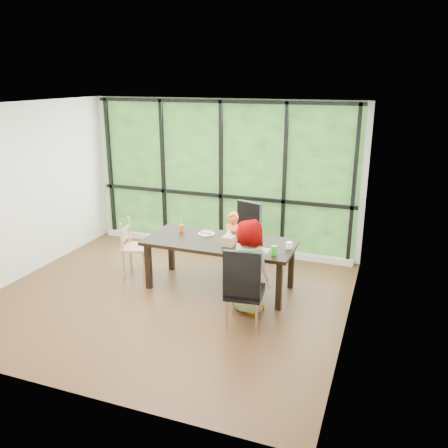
{
  "coord_description": "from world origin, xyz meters",
  "views": [
    {
      "loc": [
        2.88,
        -5.46,
        3.06
      ],
      "look_at": [
        0.69,
        0.48,
        1.05
      ],
      "focal_mm": 37.48,
      "sensor_mm": 36.0,
      "label": 1
    }
  ],
  "objects_px": {
    "chair_window_leather": "(242,236)",
    "plate_near": "(253,251)",
    "dining_table": "(220,264)",
    "child_older": "(251,267)",
    "plate_far": "(206,234)",
    "chair_end_beech": "(136,247)",
    "orange_cup": "(181,228)",
    "tissue_box": "(229,241)",
    "chair_interior_leather": "(245,286)",
    "green_cup": "(274,250)",
    "white_mug": "(289,245)",
    "child_toddler": "(233,243)"
  },
  "relations": [
    {
      "from": "chair_interior_leather",
      "to": "orange_cup",
      "type": "height_order",
      "value": "chair_interior_leather"
    },
    {
      "from": "dining_table",
      "to": "chair_interior_leather",
      "type": "bearing_deg",
      "value": -53.65
    },
    {
      "from": "plate_near",
      "to": "orange_cup",
      "type": "distance_m",
      "value": 1.37
    },
    {
      "from": "child_toddler",
      "to": "plate_near",
      "type": "xyz_separation_m",
      "value": [
        0.58,
        -0.81,
        0.24
      ]
    },
    {
      "from": "dining_table",
      "to": "green_cup",
      "type": "distance_m",
      "value": 1.03
    },
    {
      "from": "orange_cup",
      "to": "chair_interior_leather",
      "type": "bearing_deg",
      "value": -38.82
    },
    {
      "from": "child_toddler",
      "to": "white_mug",
      "type": "height_order",
      "value": "child_toddler"
    },
    {
      "from": "child_toddler",
      "to": "chair_window_leather",
      "type": "bearing_deg",
      "value": 92.0
    },
    {
      "from": "tissue_box",
      "to": "chair_interior_leather",
      "type": "bearing_deg",
      "value": -57.78
    },
    {
      "from": "child_toddler",
      "to": "tissue_box",
      "type": "distance_m",
      "value": 0.8
    },
    {
      "from": "plate_near",
      "to": "child_toddler",
      "type": "bearing_deg",
      "value": 125.56
    },
    {
      "from": "chair_end_beech",
      "to": "white_mug",
      "type": "distance_m",
      "value": 2.49
    },
    {
      "from": "child_older",
      "to": "green_cup",
      "type": "bearing_deg",
      "value": -110.03
    },
    {
      "from": "plate_near",
      "to": "white_mug",
      "type": "xyz_separation_m",
      "value": [
        0.44,
        0.28,
        0.04
      ]
    },
    {
      "from": "child_older",
      "to": "white_mug",
      "type": "bearing_deg",
      "value": -100.61
    },
    {
      "from": "child_older",
      "to": "plate_far",
      "type": "xyz_separation_m",
      "value": [
        -0.95,
        0.75,
        0.11
      ]
    },
    {
      "from": "green_cup",
      "to": "tissue_box",
      "type": "height_order",
      "value": "tissue_box"
    },
    {
      "from": "dining_table",
      "to": "tissue_box",
      "type": "bearing_deg",
      "value": -36.61
    },
    {
      "from": "orange_cup",
      "to": "white_mug",
      "type": "height_order",
      "value": "orange_cup"
    },
    {
      "from": "dining_table",
      "to": "orange_cup",
      "type": "height_order",
      "value": "orange_cup"
    },
    {
      "from": "chair_interior_leather",
      "to": "chair_end_beech",
      "type": "bearing_deg",
      "value": -31.24
    },
    {
      "from": "chair_window_leather",
      "to": "chair_end_beech",
      "type": "xyz_separation_m",
      "value": [
        -1.49,
        -0.87,
        -0.09
      ]
    },
    {
      "from": "chair_end_beech",
      "to": "chair_interior_leather",
      "type": "bearing_deg",
      "value": -126.18
    },
    {
      "from": "child_older",
      "to": "tissue_box",
      "type": "xyz_separation_m",
      "value": [
        -0.46,
        0.4,
        0.17
      ]
    },
    {
      "from": "chair_window_leather",
      "to": "white_mug",
      "type": "height_order",
      "value": "chair_window_leather"
    },
    {
      "from": "plate_far",
      "to": "plate_near",
      "type": "relative_size",
      "value": 0.94
    },
    {
      "from": "orange_cup",
      "to": "tissue_box",
      "type": "distance_m",
      "value": 0.97
    },
    {
      "from": "child_toddler",
      "to": "white_mug",
      "type": "bearing_deg",
      "value": -17.59
    },
    {
      "from": "dining_table",
      "to": "plate_far",
      "type": "relative_size",
      "value": 8.76
    },
    {
      "from": "green_cup",
      "to": "chair_end_beech",
      "type": "bearing_deg",
      "value": 172.41
    },
    {
      "from": "chair_end_beech",
      "to": "child_older",
      "type": "bearing_deg",
      "value": -117.13
    },
    {
      "from": "green_cup",
      "to": "chair_window_leather",
      "type": "bearing_deg",
      "value": 125.42
    },
    {
      "from": "dining_table",
      "to": "child_older",
      "type": "relative_size",
      "value": 1.7
    },
    {
      "from": "chair_interior_leather",
      "to": "orange_cup",
      "type": "relative_size",
      "value": 9.88
    },
    {
      "from": "chair_interior_leather",
      "to": "white_mug",
      "type": "distance_m",
      "value": 1.06
    },
    {
      "from": "plate_far",
      "to": "orange_cup",
      "type": "bearing_deg",
      "value": -178.34
    },
    {
      "from": "green_cup",
      "to": "tissue_box",
      "type": "xyz_separation_m",
      "value": [
        -0.7,
        0.14,
        0.0
      ]
    },
    {
      "from": "child_older",
      "to": "plate_far",
      "type": "bearing_deg",
      "value": -16.02
    },
    {
      "from": "chair_interior_leather",
      "to": "green_cup",
      "type": "relative_size",
      "value": 8.37
    },
    {
      "from": "chair_interior_leather",
      "to": "orange_cup",
      "type": "xyz_separation_m",
      "value": [
        -1.4,
        1.13,
        0.26
      ]
    },
    {
      "from": "chair_interior_leather",
      "to": "plate_far",
      "type": "xyz_separation_m",
      "value": [
        -0.99,
        1.14,
        0.22
      ]
    },
    {
      "from": "child_older",
      "to": "dining_table",
      "type": "bearing_deg",
      "value": -17.48
    },
    {
      "from": "green_cup",
      "to": "chair_interior_leather",
      "type": "bearing_deg",
      "value": -107.36
    },
    {
      "from": "child_toddler",
      "to": "tissue_box",
      "type": "bearing_deg",
      "value": -65.34
    },
    {
      "from": "child_older",
      "to": "tissue_box",
      "type": "height_order",
      "value": "child_older"
    },
    {
      "from": "white_mug",
      "to": "orange_cup",
      "type": "bearing_deg",
      "value": 174.74
    },
    {
      "from": "chair_window_leather",
      "to": "plate_near",
      "type": "distance_m",
      "value": 1.28
    },
    {
      "from": "child_toddler",
      "to": "white_mug",
      "type": "distance_m",
      "value": 1.19
    },
    {
      "from": "child_toddler",
      "to": "orange_cup",
      "type": "bearing_deg",
      "value": -142.18
    },
    {
      "from": "chair_interior_leather",
      "to": "plate_far",
      "type": "bearing_deg",
      "value": -55.96
    }
  ]
}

